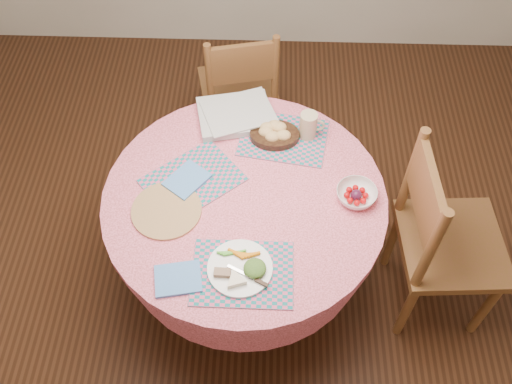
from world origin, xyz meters
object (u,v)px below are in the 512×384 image
latte_mug (309,125)px  chair_right (441,239)px  bread_bowl (274,133)px  dinner_plate (242,268)px  wicker_trivet (167,210)px  dining_table (245,221)px  chair_back (240,89)px  fruit_bowl (356,195)px

latte_mug → chair_right: bearing=-34.9°
bread_bowl → latte_mug: latte_mug is taller
chair_right → dinner_plate: chair_right is taller
wicker_trivet → bread_bowl: bread_bowl is taller
wicker_trivet → bread_bowl: bearing=43.7°
dining_table → dinner_plate: dinner_plate is taller
dinner_plate → chair_back: bearing=93.5°
chair_back → latte_mug: chair_back is taller
bread_bowl → fruit_bowl: size_ratio=1.02×
wicker_trivet → latte_mug: latte_mug is taller
wicker_trivet → latte_mug: size_ratio=2.26×
dining_table → chair_back: chair_back is taller
fruit_bowl → dining_table: bearing=-179.8°
dining_table → wicker_trivet: wicker_trivet is taller
bread_bowl → chair_back: bearing=107.9°
dining_table → latte_mug: (0.28, 0.36, 0.27)m
latte_mug → fruit_bowl: bearing=-61.0°
dining_table → chair_right: 0.89m
dinner_plate → bread_bowl: bread_bowl is taller
chair_right → wicker_trivet: size_ratio=3.52×
fruit_bowl → wicker_trivet: bearing=-173.4°
chair_right → latte_mug: chair_right is taller
dining_table → bread_bowl: bearing=70.0°
wicker_trivet → latte_mug: bearing=36.6°
fruit_bowl → latte_mug: bearing=119.0°
dining_table → dinner_plate: 0.43m
wicker_trivet → dinner_plate: bearing=-39.8°
chair_right → fruit_bowl: size_ratio=4.68×
dinner_plate → fruit_bowl: bearing=38.1°
dining_table → latte_mug: bearing=52.0°
chair_right → dinner_plate: 0.96m
dinner_plate → bread_bowl: bearing=80.6°
chair_right → chair_back: chair_right is taller
wicker_trivet → latte_mug: 0.76m
wicker_trivet → dining_table: bearing=15.7°
fruit_bowl → bread_bowl: bearing=136.5°
chair_right → dinner_plate: (-0.88, -0.30, 0.22)m
bread_bowl → latte_mug: bearing=7.2°
dinner_plate → latte_mug: size_ratio=1.95×
latte_mug → chair_back: bearing=121.0°
latte_mug → wicker_trivet: bearing=-143.4°
chair_right → fruit_bowl: 0.47m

